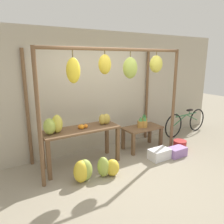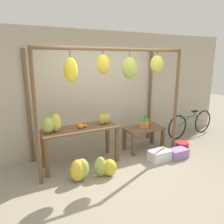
{
  "view_description": "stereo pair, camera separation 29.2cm",
  "coord_description": "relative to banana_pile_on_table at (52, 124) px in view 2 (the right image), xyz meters",
  "views": [
    {
      "loc": [
        -2.29,
        -3.01,
        2.17
      ],
      "look_at": [
        0.08,
        0.91,
        1.05
      ],
      "focal_mm": 35.0,
      "sensor_mm": 36.0,
      "label": 1
    },
    {
      "loc": [
        -2.04,
        -3.15,
        2.17
      ],
      "look_at": [
        0.08,
        0.91,
        1.05
      ],
      "focal_mm": 35.0,
      "sensor_mm": 36.0,
      "label": 2
    }
  ],
  "objects": [
    {
      "name": "fruit_crate_purple",
      "position": [
        2.6,
        -0.71,
        -0.86
      ],
      "size": [
        0.42,
        0.26,
        0.21
      ],
      "color": "#9970B7",
      "rests_on": "ground_plane"
    },
    {
      "name": "display_table_side",
      "position": [
        2.19,
        0.04,
        -0.52
      ],
      "size": [
        0.95,
        0.51,
        0.56
      ],
      "color": "brown",
      "rests_on": "ground_plane"
    },
    {
      "name": "ground_plane",
      "position": [
        1.22,
        -0.9,
        -0.96
      ],
      "size": [
        20.0,
        20.0,
        0.0
      ],
      "primitive_type": "plane",
      "color": "gray"
    },
    {
      "name": "parked_bicycle",
      "position": [
        3.96,
        0.22,
        -0.6
      ],
      "size": [
        1.77,
        0.16,
        0.73
      ],
      "color": "black",
      "rests_on": "ground_plane"
    },
    {
      "name": "banana_pile_ground_right",
      "position": [
        0.81,
        -0.66,
        -0.78
      ],
      "size": [
        0.49,
        0.38,
        0.39
      ],
      "color": "gold",
      "rests_on": "ground_plane"
    },
    {
      "name": "display_table_main",
      "position": [
        0.56,
        0.02,
        -0.3
      ],
      "size": [
        1.58,
        0.56,
        0.8
      ],
      "color": "brown",
      "rests_on": "ground_plane"
    },
    {
      "name": "papaya_pile",
      "position": [
        1.11,
        0.02,
        -0.05
      ],
      "size": [
        0.3,
        0.2,
        0.23
      ],
      "color": "#B2993D",
      "rests_on": "display_table_main"
    },
    {
      "name": "pineapple_cluster",
      "position": [
        2.21,
        0.06,
        -0.29
      ],
      "size": [
        0.28,
        0.25,
        0.31
      ],
      "color": "#B27F38",
      "rests_on": "display_table_side"
    },
    {
      "name": "orange_pile",
      "position": [
        0.58,
        -0.0,
        -0.12
      ],
      "size": [
        0.2,
        0.15,
        0.1
      ],
      "color": "orange",
      "rests_on": "display_table_main"
    },
    {
      "name": "banana_pile_ground_left",
      "position": [
        0.32,
        -0.58,
        -0.76
      ],
      "size": [
        0.42,
        0.33,
        0.42
      ],
      "color": "#9EB247",
      "rests_on": "ground_plane"
    },
    {
      "name": "blue_bucket",
      "position": [
        2.93,
        -0.5,
        -0.85
      ],
      "size": [
        0.31,
        0.31,
        0.23
      ],
      "color": "#AD2323",
      "rests_on": "ground_plane"
    },
    {
      "name": "banana_pile_on_table",
      "position": [
        0.0,
        0.0,
        0.0
      ],
      "size": [
        0.41,
        0.31,
        0.35
      ],
      "color": "gold",
      "rests_on": "display_table_main"
    },
    {
      "name": "shop_wall_back",
      "position": [
        1.22,
        0.69,
        0.44
      ],
      "size": [
        8.0,
        0.08,
        2.8
      ],
      "color": "#B2A893",
      "rests_on": "ground_plane"
    },
    {
      "name": "stall_awning",
      "position": [
        1.26,
        -0.22,
        0.83
      ],
      "size": [
        3.16,
        1.13,
        2.37
      ],
      "color": "brown",
      "rests_on": "ground_plane"
    },
    {
      "name": "fruit_crate_white",
      "position": [
        2.15,
        -0.62,
        -0.85
      ],
      "size": [
        0.47,
        0.29,
        0.23
      ],
      "color": "silver",
      "rests_on": "ground_plane"
    }
  ]
}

